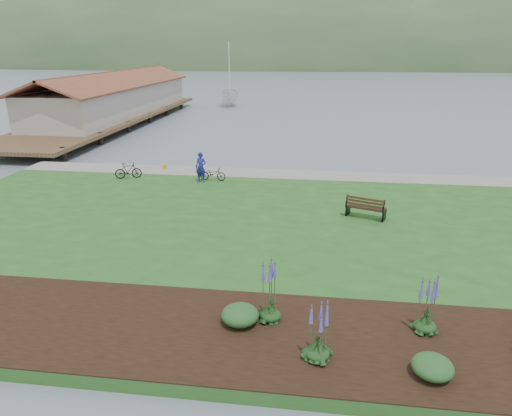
{
  "coord_description": "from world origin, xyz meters",
  "views": [
    {
      "loc": [
        1.57,
        -20.33,
        7.85
      ],
      "look_at": [
        -0.83,
        -2.01,
        1.3
      ],
      "focal_mm": 32.0,
      "sensor_mm": 36.0,
      "label": 1
    }
  ],
  "objects": [
    {
      "name": "ground",
      "position": [
        0.0,
        0.0,
        0.0
      ],
      "size": [
        600.0,
        600.0,
        0.0
      ],
      "primitive_type": "plane",
      "color": "slate",
      "rests_on": "ground"
    },
    {
      "name": "lawn",
      "position": [
        0.0,
        -2.0,
        0.2
      ],
      "size": [
        34.0,
        20.0,
        0.4
      ],
      "primitive_type": "cube",
      "color": "#22561E",
      "rests_on": "ground"
    },
    {
      "name": "shoreline_path",
      "position": [
        0.0,
        6.9,
        0.42
      ],
      "size": [
        34.0,
        2.2,
        0.03
      ],
      "primitive_type": "cube",
      "color": "gray",
      "rests_on": "lawn"
    },
    {
      "name": "garden_bed",
      "position": [
        3.0,
        -9.8,
        0.42
      ],
      "size": [
        24.0,
        4.4,
        0.04
      ],
      "primitive_type": "cube",
      "color": "black",
      "rests_on": "lawn"
    },
    {
      "name": "far_hillside",
      "position": [
        20.0,
        170.0,
        0.0
      ],
      "size": [
        580.0,
        80.0,
        38.0
      ],
      "primitive_type": null,
      "color": "#365630",
      "rests_on": "ground"
    },
    {
      "name": "pier_pavilion",
      "position": [
        -20.0,
        27.52,
        2.64
      ],
      "size": [
        8.0,
        36.0,
        5.4
      ],
      "color": "#4C3826",
      "rests_on": "ground"
    },
    {
      "name": "park_bench",
      "position": [
        3.98,
        -0.22,
        0.94
      ],
      "size": [
        1.88,
        1.28,
        1.08
      ],
      "rotation": [
        0.0,
        0.0,
        -0.36
      ],
      "color": "#311E13",
      "rests_on": "lawn"
    },
    {
      "name": "person",
      "position": [
        -4.92,
        4.61,
        1.43
      ],
      "size": [
        0.81,
        0.61,
        2.06
      ],
      "primitive_type": "imported",
      "rotation": [
        0.0,
        0.0,
        -0.13
      ],
      "color": "navy",
      "rests_on": "lawn"
    },
    {
      "name": "bicycle_a",
      "position": [
        -4.33,
        5.05,
        0.8
      ],
      "size": [
        0.59,
        1.55,
        0.8
      ],
      "primitive_type": "imported",
      "rotation": [
        0.0,
        0.0,
        1.53
      ],
      "color": "black",
      "rests_on": "lawn"
    },
    {
      "name": "bicycle_b",
      "position": [
        -9.42,
        4.81,
        0.87
      ],
      "size": [
        0.95,
        1.62,
        0.94
      ],
      "primitive_type": "imported",
      "rotation": [
        0.0,
        0.0,
        1.91
      ],
      "color": "black",
      "rests_on": "lawn"
    },
    {
      "name": "sailboat",
      "position": [
        -10.51,
        43.63,
        0.0
      ],
      "size": [
        11.7,
        11.85,
        27.12
      ],
      "primitive_type": "imported",
      "rotation": [
        0.0,
        0.0,
        0.15
      ],
      "color": "silver",
      "rests_on": "ground"
    },
    {
      "name": "pannier",
      "position": [
        -7.98,
        7.2,
        0.56
      ],
      "size": [
        0.22,
        0.31,
        0.32
      ],
      "primitive_type": "cube",
      "rotation": [
        0.0,
        0.0,
        0.08
      ],
      "color": "gold",
      "rests_on": "lawn"
    },
    {
      "name": "echium_0",
      "position": [
        1.86,
        -10.65,
        1.13
      ],
      "size": [
        0.62,
        0.62,
        1.76
      ],
      "color": "#143915",
      "rests_on": "garden_bed"
    },
    {
      "name": "echium_1",
      "position": [
        4.79,
        -9.09,
        1.21
      ],
      "size": [
        0.62,
        0.62,
        1.92
      ],
      "color": "#143915",
      "rests_on": "garden_bed"
    },
    {
      "name": "echium_4",
      "position": [
        0.51,
        -9.1,
        1.42
      ],
      "size": [
        0.62,
        0.62,
        2.37
      ],
      "color": "#143915",
      "rests_on": "garden_bed"
    },
    {
      "name": "shrub_0",
      "position": [
        -0.32,
        -9.37,
        0.71
      ],
      "size": [
        1.07,
        1.07,
        0.54
      ],
      "primitive_type": "ellipsoid",
      "color": "#1E4C21",
      "rests_on": "garden_bed"
    },
    {
      "name": "shrub_1",
      "position": [
        4.56,
        -10.94,
        0.69
      ],
      "size": [
        0.99,
        0.99,
        0.49
      ],
      "primitive_type": "ellipsoid",
      "color": "#1E4C21",
      "rests_on": "garden_bed"
    }
  ]
}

